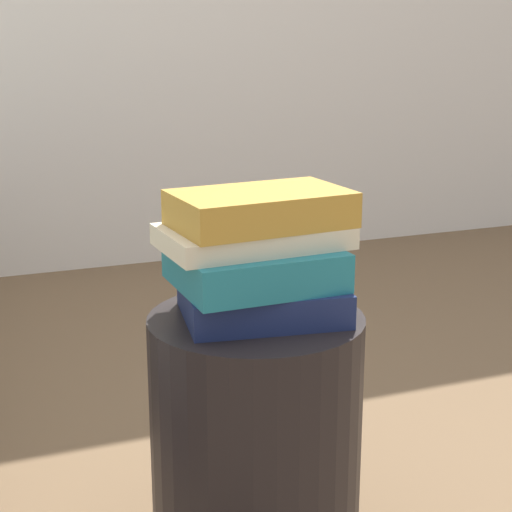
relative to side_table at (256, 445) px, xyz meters
name	(u,v)px	position (x,y,z in m)	size (l,w,h in m)	color
side_table	(256,445)	(0.00, 0.00, 0.00)	(0.35, 0.35, 0.46)	black
book_navy	(263,301)	(0.01, 0.00, 0.26)	(0.25, 0.19, 0.05)	#19234C
book_teal	(253,266)	(0.00, 0.01, 0.31)	(0.25, 0.21, 0.06)	#1E727F
book_cream	(254,236)	(0.00, 0.01, 0.36)	(0.29, 0.17, 0.03)	beige
book_ochre	(261,209)	(0.01, 0.01, 0.41)	(0.27, 0.16, 0.06)	#B7842D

